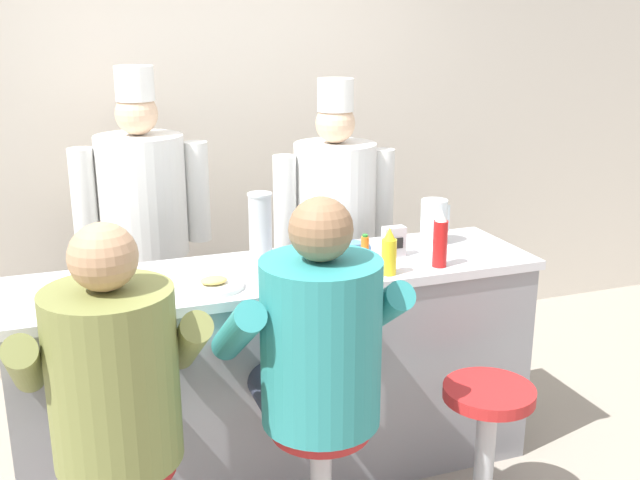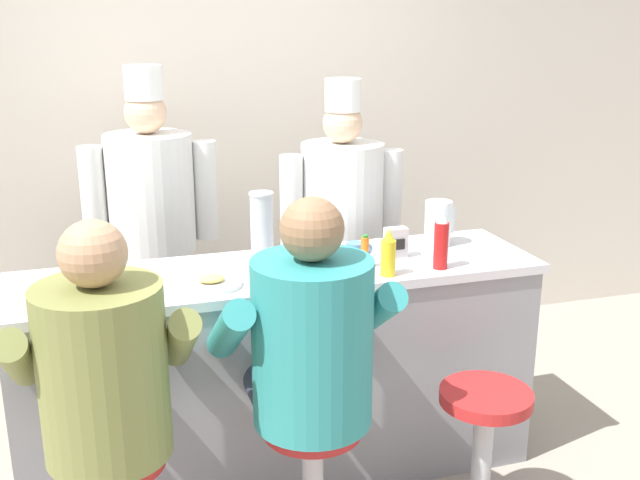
% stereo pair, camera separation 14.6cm
% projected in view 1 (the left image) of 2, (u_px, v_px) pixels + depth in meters
% --- Properties ---
extents(wall_back, '(10.00, 0.06, 2.70)m').
position_uv_depth(wall_back, '(206.00, 133.00, 4.36)').
color(wall_back, beige).
rests_on(wall_back, ground_plane).
extents(diner_counter, '(2.26, 0.59, 0.98)m').
position_uv_depth(diner_counter, '(282.00, 373.00, 3.31)').
color(diner_counter, gray).
rests_on(diner_counter, ground_plane).
extents(ketchup_bottle_red, '(0.06, 0.06, 0.25)m').
position_uv_depth(ketchup_bottle_red, '(440.00, 240.00, 3.17)').
color(ketchup_bottle_red, red).
rests_on(ketchup_bottle_red, diner_counter).
extents(mustard_bottle_yellow, '(0.06, 0.06, 0.20)m').
position_uv_depth(mustard_bottle_yellow, '(389.00, 253.00, 3.08)').
color(mustard_bottle_yellow, yellow).
rests_on(mustard_bottle_yellow, diner_counter).
extents(hot_sauce_bottle_orange, '(0.03, 0.03, 0.15)m').
position_uv_depth(hot_sauce_bottle_orange, '(365.00, 251.00, 3.18)').
color(hot_sauce_bottle_orange, orange).
rests_on(hot_sauce_bottle_orange, diner_counter).
extents(water_pitcher_clear, '(0.14, 0.12, 0.21)m').
position_uv_depth(water_pitcher_clear, '(434.00, 222.00, 3.50)').
color(water_pitcher_clear, silver).
rests_on(water_pitcher_clear, diner_counter).
extents(breakfast_plate, '(0.24, 0.24, 0.05)m').
position_uv_depth(breakfast_plate, '(214.00, 285.00, 2.95)').
color(breakfast_plate, white).
rests_on(breakfast_plate, diner_counter).
extents(cereal_bowl, '(0.16, 0.16, 0.05)m').
position_uv_depth(cereal_bowl, '(316.00, 264.00, 3.16)').
color(cereal_bowl, '#4C7FB7').
rests_on(cereal_bowl, diner_counter).
extents(coffee_mug_blue, '(0.12, 0.08, 0.08)m').
position_uv_depth(coffee_mug_blue, '(355.00, 250.00, 3.29)').
color(coffee_mug_blue, '#4C7AB2').
rests_on(coffee_mug_blue, diner_counter).
extents(cup_stack_steel, '(0.11, 0.11, 0.30)m').
position_uv_depth(cup_stack_steel, '(260.00, 226.00, 3.26)').
color(cup_stack_steel, '#B7BABF').
rests_on(cup_stack_steel, diner_counter).
extents(napkin_dispenser_chrome, '(0.10, 0.06, 0.14)m').
position_uv_depth(napkin_dispenser_chrome, '(394.00, 242.00, 3.32)').
color(napkin_dispenser_chrome, silver).
rests_on(napkin_dispenser_chrome, diner_counter).
extents(diner_seated_olive, '(0.63, 0.63, 1.41)m').
position_uv_depth(diner_seated_olive, '(114.00, 385.00, 2.44)').
color(diner_seated_olive, '#B2B5BA').
rests_on(diner_seated_olive, ground_plane).
extents(diner_seated_teal, '(0.65, 0.64, 1.43)m').
position_uv_depth(diner_seated_teal, '(317.00, 350.00, 2.67)').
color(diner_seated_teal, '#B2B5BA').
rests_on(diner_seated_teal, ground_plane).
extents(empty_stool_round, '(0.36, 0.36, 0.61)m').
position_uv_depth(empty_stool_round, '(486.00, 432.00, 3.00)').
color(empty_stool_round, '#B2B5BA').
rests_on(empty_stool_round, ground_plane).
extents(cook_in_whites_near, '(0.69, 0.44, 1.78)m').
position_uv_depth(cook_in_whites_near, '(144.00, 224.00, 3.86)').
color(cook_in_whites_near, '#232328').
rests_on(cook_in_whites_near, ground_plane).
extents(cook_in_whites_far, '(0.67, 0.43, 1.71)m').
position_uv_depth(cook_in_whites_far, '(335.00, 227.00, 3.95)').
color(cook_in_whites_far, '#232328').
rests_on(cook_in_whites_far, ground_plane).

